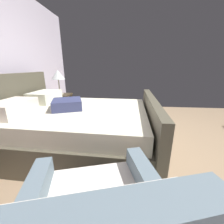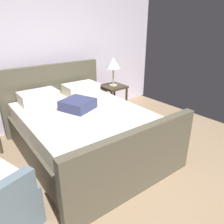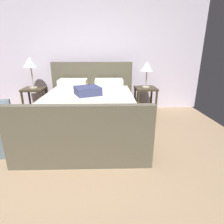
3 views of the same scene
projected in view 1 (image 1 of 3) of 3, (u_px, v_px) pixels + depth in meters
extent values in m
cube|color=#9B7F60|center=(164.00, 147.00, 2.26)|extent=(4.80, 5.20, 0.02)
cube|color=brown|center=(80.00, 134.00, 2.22)|extent=(1.69, 2.09, 0.40)
cube|color=brown|center=(14.00, 110.00, 2.25)|extent=(1.73, 0.17, 1.12)
cube|color=brown|center=(150.00, 126.00, 2.03)|extent=(1.73, 0.17, 0.80)
cube|color=beige|center=(78.00, 116.00, 2.13)|extent=(1.61, 2.03, 0.22)
cube|color=silver|center=(12.00, 108.00, 1.82)|extent=(0.57, 0.38, 0.18)
cube|color=silver|center=(45.00, 97.00, 2.50)|extent=(0.57, 0.38, 0.18)
cube|color=navy|center=(67.00, 104.00, 2.08)|extent=(0.52, 0.52, 0.14)
cube|color=#3B3121|center=(60.00, 95.00, 3.30)|extent=(0.44, 0.44, 0.04)
cube|color=#3B3121|center=(62.00, 112.00, 3.42)|extent=(0.40, 0.40, 0.02)
cylinder|color=#3B3121|center=(66.00, 110.00, 3.20)|extent=(0.04, 0.04, 0.56)
cylinder|color=#3B3121|center=(72.00, 106.00, 3.56)|extent=(0.04, 0.04, 0.56)
cylinder|color=#3B3121|center=(50.00, 110.00, 3.23)|extent=(0.04, 0.04, 0.56)
cylinder|color=#3B3121|center=(58.00, 105.00, 3.59)|extent=(0.04, 0.04, 0.56)
cylinder|color=#B7B293|center=(60.00, 94.00, 3.29)|extent=(0.16, 0.16, 0.02)
cylinder|color=#B7B293|center=(59.00, 86.00, 3.24)|extent=(0.02, 0.02, 0.32)
cone|color=silver|center=(58.00, 75.00, 3.16)|extent=(0.30, 0.30, 0.21)
cube|color=silver|center=(96.00, 215.00, 0.75)|extent=(0.82, 0.82, 0.10)
cube|color=slate|center=(152.00, 196.00, 0.78)|extent=(0.65, 0.28, 0.22)
cube|color=slate|center=(30.00, 218.00, 0.67)|extent=(0.65, 0.28, 0.22)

